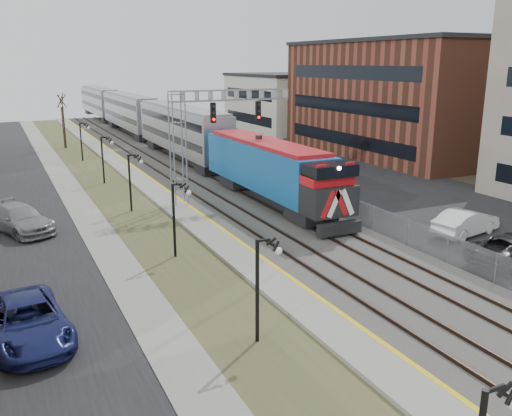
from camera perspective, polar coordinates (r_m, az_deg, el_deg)
street_west at (r=44.39m, az=-24.49°, el=0.70°), size 7.00×120.00×0.04m
sidewalk at (r=44.65m, az=-18.74°, el=1.37°), size 2.00×120.00×0.08m
grass_median at (r=45.08m, az=-14.97°, el=1.78°), size 4.00×120.00×0.06m
platform at (r=45.68m, az=-11.29°, el=2.29°), size 2.00×120.00×0.24m
ballast_bed at (r=47.12m, az=-5.40°, el=2.88°), size 8.00×120.00×0.20m
parking_lot at (r=52.40m, az=7.02°, el=3.99°), size 16.00×120.00×0.04m
platform_edge at (r=45.87m, az=-10.23°, el=2.55°), size 0.24×120.00×0.01m
track_near at (r=46.45m, az=-7.72°, el=2.85°), size 1.58×120.00×0.15m
track_far at (r=47.61m, az=-3.71°, el=3.26°), size 1.58×120.00×0.15m
train at (r=71.87m, az=-11.69°, el=9.12°), size 3.00×85.85×5.33m
signal_gantry at (r=38.78m, az=-5.84°, el=8.46°), size 9.00×1.07×8.15m
lampposts at (r=28.81m, az=-8.80°, el=-1.25°), size 0.14×62.14×4.00m
fence at (r=48.55m, az=-0.76°, el=4.15°), size 0.04×120.00×1.60m
buildings_east at (r=57.61m, az=21.39°, el=10.39°), size 16.00×76.00×15.00m
car_lot_b at (r=34.55m, az=21.22°, el=-1.47°), size 4.98×2.55×1.56m
car_lot_d at (r=44.84m, az=5.92°, el=3.01°), size 4.90×2.36×1.38m
car_lot_e at (r=43.82m, az=7.64°, el=2.61°), size 4.04×2.50×1.28m
car_lot_f at (r=52.93m, az=0.10°, el=5.02°), size 4.88×3.19×1.52m
car_street_a at (r=22.03m, az=-22.86°, el=-10.99°), size 3.19×5.86×1.56m
car_street_b at (r=35.79m, az=-23.63°, el=-1.10°), size 4.34×6.09×1.64m
car_lot_g at (r=62.20m, az=-0.92°, el=6.46°), size 4.34×2.64×1.35m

